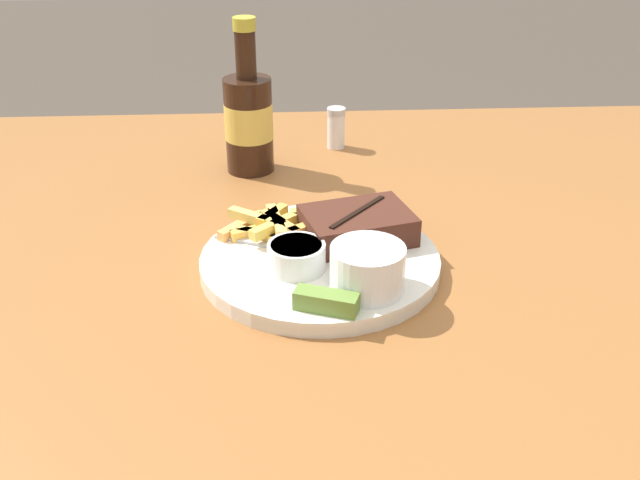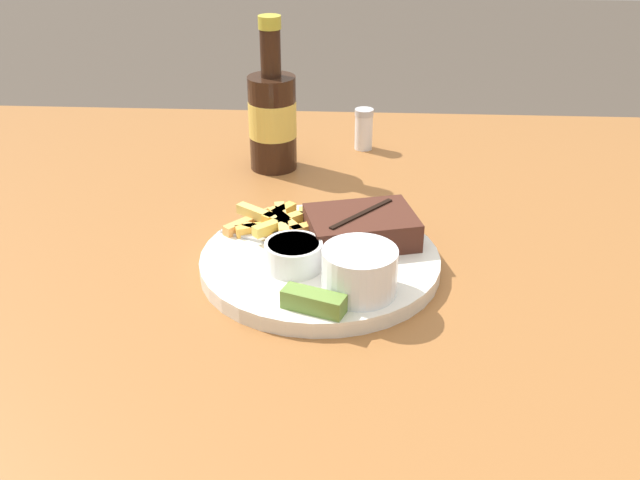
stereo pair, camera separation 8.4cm
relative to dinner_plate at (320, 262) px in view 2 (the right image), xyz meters
name	(u,v)px [view 2 (the right image)]	position (x,y,z in m)	size (l,w,h in m)	color
dining_table	(320,324)	(0.00, 0.00, -0.08)	(1.40, 1.13, 0.78)	#935B2D
dinner_plate	(320,262)	(0.00, 0.00, 0.00)	(0.27, 0.27, 0.02)	silver
steak_portion	(361,228)	(0.05, 0.04, 0.03)	(0.14, 0.12, 0.04)	#472319
fries_pile	(283,223)	(-0.05, 0.06, 0.02)	(0.16, 0.09, 0.02)	gold
coleslaw_cup	(360,269)	(0.05, -0.07, 0.04)	(0.08, 0.08, 0.05)	white
dipping_sauce_cup	(294,254)	(-0.03, -0.03, 0.03)	(0.06, 0.06, 0.03)	silver
pickle_spear	(313,301)	(0.00, -0.11, 0.02)	(0.07, 0.04, 0.02)	olive
fork_utensil	(266,241)	(-0.06, 0.03, 0.01)	(0.13, 0.07, 0.00)	#B7B7BC
beer_bottle	(272,116)	(-0.09, 0.30, 0.07)	(0.07, 0.07, 0.22)	black
salt_shaker	(364,129)	(0.05, 0.38, 0.02)	(0.03, 0.03, 0.07)	white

